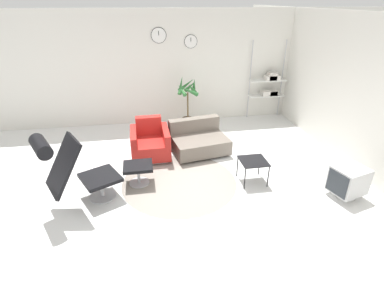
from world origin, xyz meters
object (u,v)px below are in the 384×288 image
at_px(ottoman, 138,169).
at_px(crt_television, 348,181).
at_px(shelf_unit, 270,85).
at_px(couch_low, 198,141).
at_px(potted_plant, 188,104).
at_px(lounge_chair, 70,166).
at_px(armchair_red, 150,144).
at_px(side_table, 253,162).

relative_size(ottoman, crt_television, 0.83).
bearing_deg(shelf_unit, couch_low, -143.05).
xyz_separation_m(crt_television, potted_plant, (-2.14, 3.36, 0.34)).
distance_m(ottoman, couch_low, 1.67).
height_order(lounge_chair, ottoman, lounge_chair).
xyz_separation_m(lounge_chair, armchair_red, (1.23, 1.50, -0.45)).
xyz_separation_m(lounge_chair, potted_plant, (2.23, 2.88, -0.11)).
height_order(side_table, shelf_unit, shelf_unit).
distance_m(crt_television, shelf_unit, 3.79).
bearing_deg(couch_low, crt_television, 126.42).
distance_m(ottoman, crt_television, 3.53).
relative_size(side_table, crt_television, 0.76).
distance_m(ottoman, side_table, 2.03).
bearing_deg(potted_plant, lounge_chair, -127.81).
bearing_deg(potted_plant, side_table, -74.27).
bearing_deg(lounge_chair, ottoman, 90.00).
bearing_deg(crt_television, couch_low, 30.97).
height_order(couch_low, side_table, couch_low).
xyz_separation_m(lounge_chair, shelf_unit, (4.51, 3.26, 0.17)).
bearing_deg(crt_television, lounge_chair, 68.72).
height_order(lounge_chair, side_table, lounge_chair).
bearing_deg(ottoman, lounge_chair, -152.89).
bearing_deg(armchair_red, couch_low, -177.17).
distance_m(lounge_chair, potted_plant, 3.64).
relative_size(lounge_chair, shelf_unit, 0.62).
distance_m(lounge_chair, ottoman, 1.18).
xyz_separation_m(armchair_red, potted_plant, (1.01, 1.38, 0.34)).
distance_m(armchair_red, shelf_unit, 3.78).
height_order(couch_low, crt_television, couch_low).
height_order(armchair_red, shelf_unit, shelf_unit).
relative_size(lounge_chair, crt_television, 2.07).
distance_m(crt_television, potted_plant, 3.99).
distance_m(lounge_chair, crt_television, 4.42).
bearing_deg(side_table, shelf_unit, 63.30).
bearing_deg(shelf_unit, potted_plant, -170.44).
distance_m(armchair_red, side_table, 2.17).
relative_size(lounge_chair, armchair_red, 1.53).
xyz_separation_m(armchair_red, couch_low, (1.03, 0.07, -0.05)).
relative_size(armchair_red, potted_plant, 0.63).
bearing_deg(lounge_chair, crt_television, 56.61).
distance_m(couch_low, potted_plant, 1.37).
bearing_deg(lounge_chair, couch_low, 97.60).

